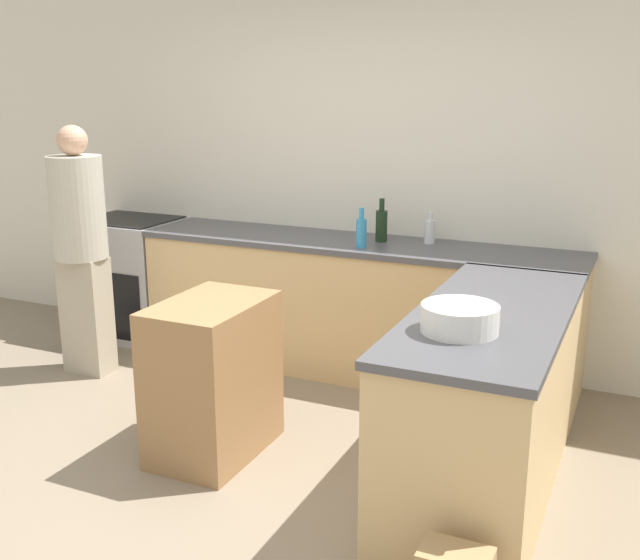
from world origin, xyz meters
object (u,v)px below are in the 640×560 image
Objects in this scene: mixing_bowl at (460,318)px; person_by_range at (81,243)px; island_table at (213,378)px; dish_soap_bottle at (361,232)px; range_oven at (131,277)px; wine_bottle_dark at (381,225)px; vinegar_bottle_clear at (430,231)px.

mixing_bowl is 0.20× the size of person_by_range.
person_by_range is at bearing 155.75° from island_table.
dish_soap_bottle is at bearing 74.40° from island_table.
dish_soap_bottle is at bearing 125.56° from mixing_bowl.
island_table is 1.65m from person_by_range.
wine_bottle_dark reaches higher than range_oven.
mixing_bowl is (3.03, -1.58, 0.52)m from range_oven.
wine_bottle_dark reaches higher than dish_soap_bottle.
wine_bottle_dark is at bearing 24.78° from person_by_range.
wine_bottle_dark is (2.08, 0.07, 0.58)m from range_oven.
person_by_range is (0.23, -0.79, 0.45)m from range_oven.
vinegar_bottle_clear is (2.40, 0.14, 0.55)m from range_oven.
wine_bottle_dark is (0.41, 1.50, 0.62)m from island_table.
wine_bottle_dark is at bearing 1.82° from range_oven.
range_oven is at bearing -178.18° from wine_bottle_dark.
range_oven is at bearing -176.73° from vinegar_bottle_clear.
wine_bottle_dark is 0.24m from dish_soap_bottle.
dish_soap_bottle reaches higher than mixing_bowl.
dish_soap_bottle is at bearing -102.76° from wine_bottle_dark.
range_oven is 4.46× the size of vinegar_bottle_clear.
wine_bottle_dark is at bearing 120.13° from mixing_bowl.
island_table is 4.05× the size of vinegar_bottle_clear.
island_table is at bearing -105.16° from wine_bottle_dark.
person_by_range is at bearing -156.90° from vinegar_bottle_clear.
person_by_range is (-1.79, -0.62, -0.11)m from dish_soap_bottle.
mixing_bowl is (1.36, -0.15, 0.56)m from island_table.
mixing_bowl is at bearing -54.44° from dish_soap_bottle.
dish_soap_bottle is 1.90m from person_by_range.
wine_bottle_dark is at bearing 74.84° from island_table.
island_table is 3.30× the size of dish_soap_bottle.
mixing_bowl is at bearing -59.87° from wine_bottle_dark.
dish_soap_bottle reaches higher than island_table.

